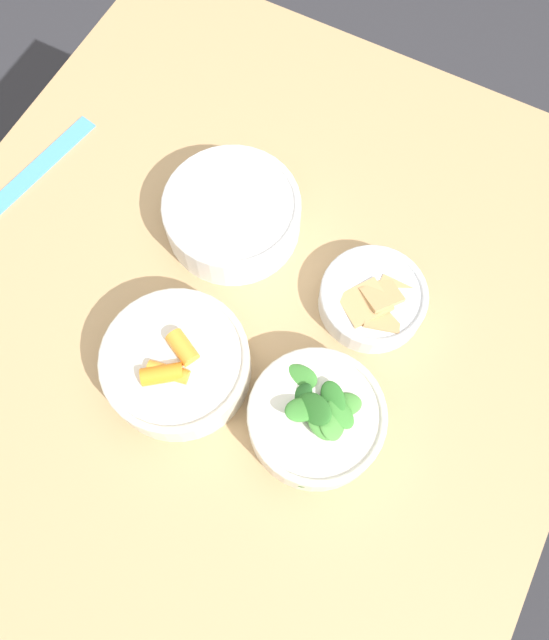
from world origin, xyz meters
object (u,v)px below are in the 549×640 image
at_px(bowl_cookies, 373,298).
at_px(bowl_carrots, 176,363).
at_px(ruler, 20,185).
at_px(bowl_greens, 316,418).
at_px(bowl_beans_hotdog, 233,215).

bearing_deg(bowl_cookies, bowl_carrots, 137.85).
bearing_deg(ruler, bowl_greens, -101.87).
height_order(bowl_greens, ruler, bowl_greens).
distance_m(bowl_carrots, bowl_beans_hotdog, 0.23).
height_order(bowl_carrots, bowl_greens, bowl_greens).
height_order(bowl_greens, bowl_beans_hotdog, bowl_greens).
distance_m(bowl_carrots, bowl_cookies, 0.28).
bearing_deg(bowl_greens, ruler, 78.13).
bearing_deg(bowl_carrots, bowl_cookies, -42.15).
relative_size(bowl_carrots, bowl_cookies, 1.29).
relative_size(bowl_greens, bowl_cookies, 1.22).
relative_size(bowl_carrots, ruler, 0.64).
distance_m(bowl_greens, bowl_cookies, 0.19).
bearing_deg(bowl_cookies, bowl_greens, -178.37).
bearing_deg(bowl_beans_hotdog, ruler, 105.79).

